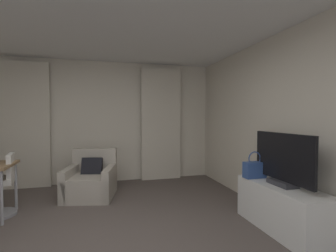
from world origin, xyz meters
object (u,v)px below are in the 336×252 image
at_px(desk_chair, 0,188).
at_px(handbag_primary, 255,169).
at_px(armchair, 91,181).
at_px(tv_console, 282,208).
at_px(tv_flatscreen, 283,161).

bearing_deg(desk_chair, handbag_primary, -16.47).
relative_size(armchair, desk_chair, 1.13).
distance_m(tv_console, handbag_primary, 0.59).
bearing_deg(tv_console, tv_flatscreen, -90.00).
bearing_deg(desk_chair, armchair, 24.19).
height_order(desk_chair, tv_flatscreen, tv_flatscreen).
height_order(tv_flatscreen, handbag_primary, tv_flatscreen).
bearing_deg(desk_chair, tv_flatscreen, -22.14).
relative_size(tv_console, handbag_primary, 3.40).
bearing_deg(tv_console, desk_chair, 157.88).
relative_size(desk_chair, tv_console, 0.70).
xyz_separation_m(armchair, tv_flatscreen, (2.34, -1.99, 0.60)).
bearing_deg(handbag_primary, tv_console, -76.22).
height_order(tv_console, tv_flatscreen, tv_flatscreen).
relative_size(armchair, tv_flatscreen, 1.00).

